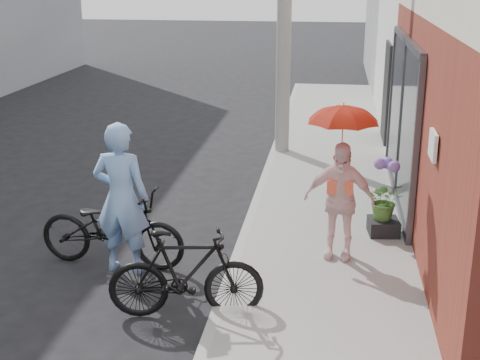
% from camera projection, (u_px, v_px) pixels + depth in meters
% --- Properties ---
extents(ground, '(80.00, 80.00, 0.00)m').
position_uv_depth(ground, '(148.00, 288.00, 7.92)').
color(ground, black).
rests_on(ground, ground).
extents(sidewalk, '(2.20, 24.00, 0.12)m').
position_uv_depth(sidewalk, '(329.00, 230.00, 9.51)').
color(sidewalk, gray).
rests_on(sidewalk, ground).
extents(curb, '(0.12, 24.00, 0.12)m').
position_uv_depth(curb, '(248.00, 226.00, 9.66)').
color(curb, '#9E9E99').
rests_on(curb, ground).
extents(officer, '(0.72, 0.50, 1.90)m').
position_uv_depth(officer, '(121.00, 198.00, 8.11)').
color(officer, '#7DA6DF').
rests_on(officer, ground).
extents(bike_left, '(1.95, 0.81, 1.00)m').
position_uv_depth(bike_left, '(112.00, 228.00, 8.40)').
color(bike_left, black).
rests_on(bike_left, ground).
extents(bike_right, '(1.73, 0.74, 1.01)m').
position_uv_depth(bike_right, '(186.00, 274.00, 7.14)').
color(bike_right, black).
rests_on(bike_right, ground).
extents(kimono_woman, '(0.92, 0.49, 1.50)m').
position_uv_depth(kimono_woman, '(339.00, 200.00, 8.28)').
color(kimono_woman, '#F7D1CF').
rests_on(kimono_woman, sidewalk).
extents(parasol, '(0.84, 0.84, 0.73)m').
position_uv_depth(parasol, '(343.00, 112.00, 7.94)').
color(parasol, red).
rests_on(parasol, kimono_woman).
extents(planter, '(0.45, 0.45, 0.21)m').
position_uv_depth(planter, '(383.00, 227.00, 9.18)').
color(planter, black).
rests_on(planter, sidewalk).
extents(potted_plant, '(0.50, 0.43, 0.55)m').
position_uv_depth(potted_plant, '(385.00, 200.00, 9.07)').
color(potted_plant, '#42712D').
rests_on(potted_plant, planter).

